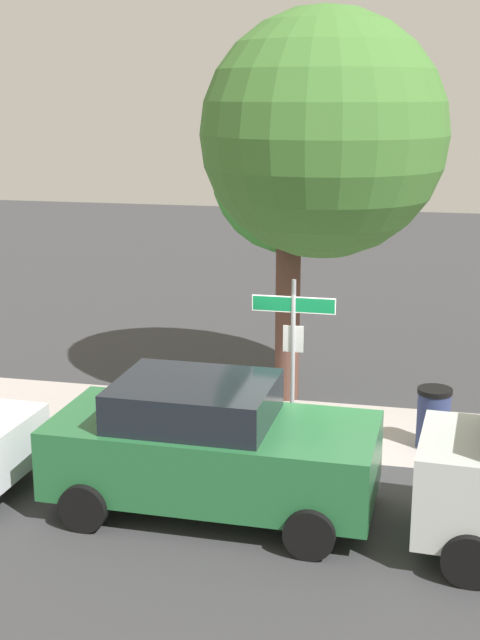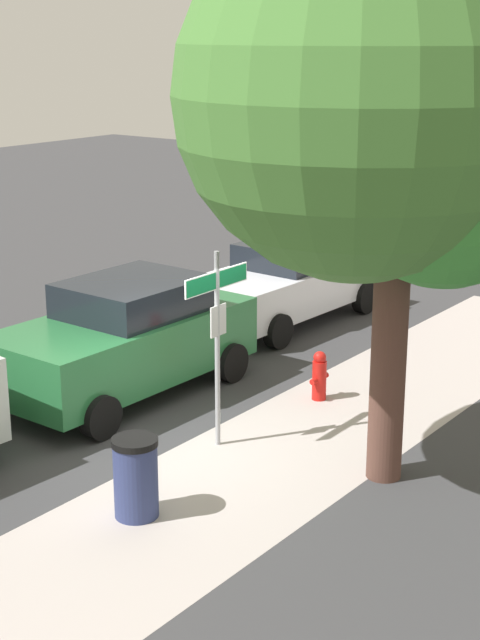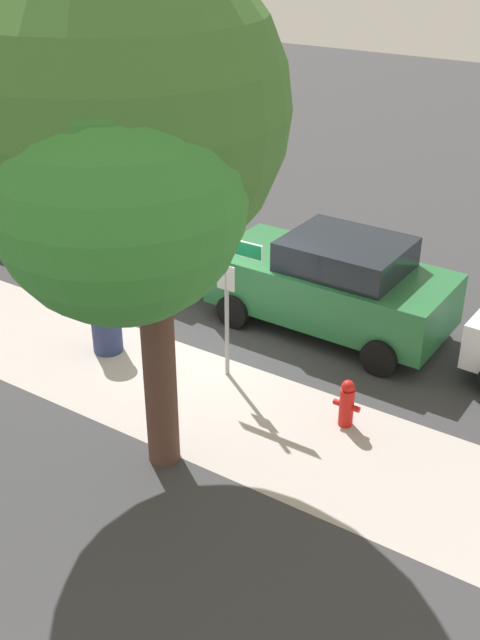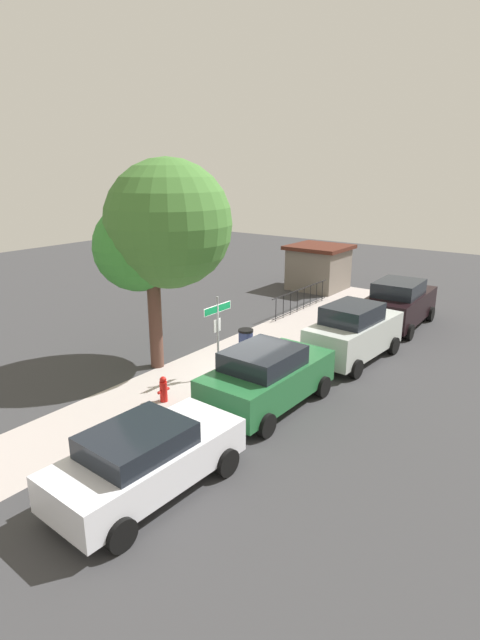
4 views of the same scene
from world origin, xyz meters
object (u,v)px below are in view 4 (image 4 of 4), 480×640
object	(u,v)px
street_sign	(218,324)
car_silver	(354,332)
shade_tree	(158,229)
utility_shed	(318,267)
trash_bin	(246,342)
car_green	(267,376)
fire_hydrant	(163,389)
car_white	(146,458)
car_black	(399,303)

from	to	relation	value
street_sign	car_silver	xyz separation A→B (m)	(4.09, -2.80, -0.82)
shade_tree	utility_shed	bearing A→B (deg)	4.43
trash_bin	street_sign	bearing A→B (deg)	-167.15
car_green	fire_hydrant	world-z (taller)	car_green
car_white	fire_hydrant	distance (m)	4.29
trash_bin	car_white	bearing A→B (deg)	-158.18
car_green	utility_shed	xyz separation A→B (m)	(13.73, 5.77, 0.33)
trash_bin	fire_hydrant	bearing A→B (deg)	-176.15
street_sign	car_white	bearing A→B (deg)	-154.89
street_sign	car_white	size ratio (longest dim) A/B	0.63
car_silver	utility_shed	xyz separation A→B (m)	(8.92, 6.20, 0.22)
car_green	car_black	xyz separation A→B (m)	(9.60, -0.31, 0.10)
shade_tree	car_silver	bearing A→B (deg)	-51.13
shade_tree	car_black	xyz separation A→B (m)	(8.97, -5.06, -3.61)
utility_shed	car_white	bearing A→B (deg)	-162.10
car_black	utility_shed	size ratio (longest dim) A/B	1.49
car_white	street_sign	bearing A→B (deg)	27.23
shade_tree	fire_hydrant	distance (m)	5.25
car_silver	car_black	bearing A→B (deg)	4.91
car_black	fire_hydrant	bearing A→B (deg)	163.44
street_sign	fire_hydrant	xyz separation A→B (m)	(-2.28, 0.20, -1.46)
car_white	trash_bin	world-z (taller)	car_white
car_white	utility_shed	xyz separation A→B (m)	(18.53, 5.98, 0.43)
trash_bin	car_black	bearing A→B (deg)	-25.36
utility_shed	fire_hydrant	bearing A→B (deg)	-168.18
car_white	car_green	bearing A→B (deg)	4.67
car_silver	trash_bin	bearing A→B (deg)	123.48
street_sign	car_white	world-z (taller)	street_sign
shade_tree	car_white	size ratio (longest dim) A/B	1.59
car_white	car_black	world-z (taller)	car_black
car_black	car_green	bearing A→B (deg)	176.04
car_black	fire_hydrant	size ratio (longest dim) A/B	5.93
street_sign	utility_shed	world-z (taller)	street_sign
street_sign	shade_tree	bearing A→B (deg)	92.11
car_green	utility_shed	size ratio (longest dim) A/B	1.40
street_sign	car_black	xyz separation A→B (m)	(8.89, -2.68, -0.83)
street_sign	car_white	distance (m)	6.17
shade_tree	car_silver	distance (m)	7.57
car_white	trash_bin	bearing A→B (deg)	23.94
car_green	trash_bin	xyz separation A→B (m)	(2.90, 2.87, -0.42)
car_green	car_black	distance (m)	9.60
car_black	utility_shed	world-z (taller)	utility_shed
fire_hydrant	shade_tree	bearing A→B (deg)	44.94
shade_tree	utility_shed	world-z (taller)	shade_tree
car_white	trash_bin	distance (m)	8.30
car_white	shade_tree	bearing A→B (deg)	44.60
street_sign	utility_shed	bearing A→B (deg)	14.64
shade_tree	car_silver	size ratio (longest dim) A/B	1.59
car_black	trash_bin	size ratio (longest dim) A/B	4.72
street_sign	car_green	xyz separation A→B (m)	(-0.71, -2.37, -0.93)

